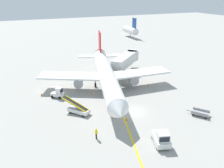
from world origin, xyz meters
The scene contains 15 objects.
ground_plane centered at (0.00, 0.00, 0.00)m, with size 300.00×300.00×0.00m, color #9E9B93.
taxi_line_yellow centered at (-0.71, 5.00, 0.00)m, with size 0.30×80.00×0.01m, color yellow.
airliner centered at (-0.57, 11.36, 3.42)m, with size 27.84×34.77×10.10m.
jet_bridge centered at (8.47, 19.36, 3.54)m, with size 11.06×10.51×4.85m.
pushback_tug centered at (-0.91, -9.57, 0.99)m, with size 2.93×4.01×2.20m.
baggage_tug_near_wing centered at (-10.86, 11.21, 0.93)m, with size 2.67×2.54×2.10m.
belt_loader_forward_hold centered at (-8.97, 3.43, 0.78)m, with size 4.13×4.67×2.59m.
baggage_cart_loaded centered at (9.75, -5.58, 0.47)m, with size 2.92×3.50×0.94m.
ground_crew_marshaller centered at (-8.65, -4.80, 0.91)m, with size 0.36×0.24×1.70m.
safety_cone_nose_left centered at (-2.41, -2.00, 0.22)m, with size 0.36×0.36×0.44m, color orange.
safety_cone_nose_right centered at (1.95, 13.08, 0.22)m, with size 0.36×0.36×0.44m, color orange.
safety_cone_wingtip_left centered at (-13.79, 13.61, 0.22)m, with size 0.36×0.36×0.44m, color orange.
safety_cone_wingtip_right centered at (-4.20, 9.94, 0.22)m, with size 0.36×0.36×0.44m, color orange.
safety_cone_tail_area centered at (8.62, 9.18, 0.22)m, with size 0.36×0.36×0.44m, color orange.
distant_aircraft_far_left centered at (31.79, 61.89, 3.22)m, with size 3.00×10.10×8.80m.
Camera 1 is at (-17.70, -31.22, 19.75)m, focal length 37.18 mm.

